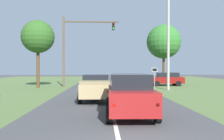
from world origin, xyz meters
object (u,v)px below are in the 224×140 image
object	(u,v)px
oak_tree_right	(164,42)
pickup_truck_lead	(96,87)
crossing_suv_far	(166,79)
red_suv_near	(130,94)
traffic_light	(77,41)
extra_tree_1	(38,37)
keep_moving_sign	(155,75)
utility_pole_right	(168,43)

from	to	relation	value
oak_tree_right	pickup_truck_lead	bearing A→B (deg)	-119.56
crossing_suv_far	red_suv_near	bearing A→B (deg)	-111.24
traffic_light	crossing_suv_far	size ratio (longest dim) A/B	1.94
traffic_light	extra_tree_1	size ratio (longest dim) A/B	1.09
red_suv_near	keep_moving_sign	bearing A→B (deg)	72.16
oak_tree_right	utility_pole_right	distance (m)	10.19
red_suv_near	oak_tree_right	world-z (taller)	oak_tree_right
pickup_truck_lead	crossing_suv_far	distance (m)	15.50
oak_tree_right	extra_tree_1	distance (m)	18.20
red_suv_near	utility_pole_right	xyz separation A→B (m)	(5.67, 12.69, 3.99)
crossing_suv_far	extra_tree_1	distance (m)	16.92
traffic_light	oak_tree_right	world-z (taller)	oak_tree_right
red_suv_near	oak_tree_right	xyz separation A→B (m)	(7.91, 22.56, 5.26)
red_suv_near	extra_tree_1	world-z (taller)	extra_tree_1
pickup_truck_lead	keep_moving_sign	size ratio (longest dim) A/B	2.22
traffic_light	keep_moving_sign	distance (m)	10.21
traffic_light	keep_moving_sign	world-z (taller)	traffic_light
pickup_truck_lead	oak_tree_right	distance (m)	20.40
traffic_light	extra_tree_1	world-z (taller)	traffic_light
oak_tree_right	utility_pole_right	size ratio (longest dim) A/B	0.88
pickup_truck_lead	traffic_light	size ratio (longest dim) A/B	0.64
pickup_truck_lead	oak_tree_right	world-z (taller)	oak_tree_right
traffic_light	extra_tree_1	bearing A→B (deg)	-165.56
red_suv_near	oak_tree_right	bearing A→B (deg)	70.67
traffic_light	oak_tree_right	bearing A→B (deg)	25.20
traffic_light	crossing_suv_far	bearing A→B (deg)	7.03
red_suv_near	traffic_light	world-z (taller)	traffic_light
traffic_light	oak_tree_right	size ratio (longest dim) A/B	0.97
traffic_light	keep_moving_sign	size ratio (longest dim) A/B	3.49
pickup_truck_lead	traffic_light	world-z (taller)	traffic_light
keep_moving_sign	extra_tree_1	distance (m)	14.18
pickup_truck_lead	oak_tree_right	size ratio (longest dim) A/B	0.62
extra_tree_1	pickup_truck_lead	bearing A→B (deg)	-55.10
pickup_truck_lead	extra_tree_1	xyz separation A→B (m)	(-7.09, 10.16, 4.99)
crossing_suv_far	utility_pole_right	size ratio (longest dim) A/B	0.44
red_suv_near	keep_moving_sign	world-z (taller)	keep_moving_sign
utility_pole_right	pickup_truck_lead	bearing A→B (deg)	-135.80
crossing_suv_far	utility_pole_right	distance (m)	6.98
pickup_truck_lead	extra_tree_1	bearing A→B (deg)	124.90
red_suv_near	utility_pole_right	size ratio (longest dim) A/B	0.45
keep_moving_sign	utility_pole_right	xyz separation A→B (m)	(1.17, -1.27, 3.45)
crossing_suv_far	extra_tree_1	size ratio (longest dim) A/B	0.56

